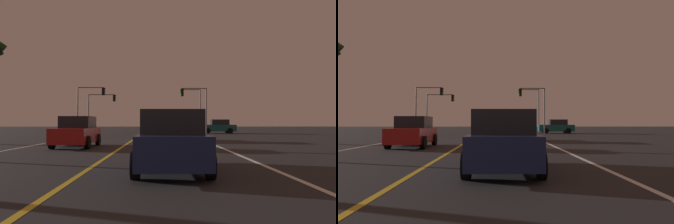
% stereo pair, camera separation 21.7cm
% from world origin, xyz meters
% --- Properties ---
extents(lane_edge_right, '(0.16, 43.93, 0.01)m').
position_xyz_m(lane_edge_right, '(5.39, 15.97, 0.00)').
color(lane_edge_right, silver).
rests_on(lane_edge_right, ground).
extents(lane_center_divider, '(0.16, 43.93, 0.01)m').
position_xyz_m(lane_center_divider, '(0.00, 15.97, 0.00)').
color(lane_center_divider, gold).
rests_on(lane_center_divider, ground).
extents(car_lead_same_lane, '(2.02, 4.30, 1.70)m').
position_xyz_m(car_lead_same_lane, '(2.41, 10.56, 0.82)').
color(car_lead_same_lane, black).
rests_on(car_lead_same_lane, ground).
extents(car_crossing_side, '(4.30, 2.02, 1.70)m').
position_xyz_m(car_crossing_side, '(9.22, 40.15, 0.82)').
color(car_crossing_side, black).
rests_on(car_crossing_side, ground).
extents(car_ahead_far, '(2.02, 4.30, 1.70)m').
position_xyz_m(car_ahead_far, '(1.76, 25.32, 0.82)').
color(car_ahead_far, black).
rests_on(car_ahead_far, ground).
extents(car_oncoming, '(2.02, 4.30, 1.70)m').
position_xyz_m(car_oncoming, '(-2.50, 19.23, 0.82)').
color(car_oncoming, black).
rests_on(car_oncoming, ground).
extents(traffic_light_near_right, '(3.14, 0.36, 5.39)m').
position_xyz_m(traffic_light_near_right, '(6.04, 38.43, 4.01)').
color(traffic_light_near_right, '#4C4C51').
rests_on(traffic_light_near_right, ground).
extents(traffic_light_near_left, '(3.29, 0.36, 5.46)m').
position_xyz_m(traffic_light_near_left, '(-5.97, 38.43, 4.06)').
color(traffic_light_near_left, '#4C4C51').
rests_on(traffic_light_near_left, ground).
extents(traffic_light_far_right, '(2.79, 0.36, 5.81)m').
position_xyz_m(traffic_light_far_right, '(6.26, 43.93, 4.27)').
color(traffic_light_far_right, '#4C4C51').
rests_on(traffic_light_far_right, ground).
extents(traffic_light_far_left, '(3.75, 0.36, 5.11)m').
position_xyz_m(traffic_light_far_left, '(-5.68, 43.93, 3.85)').
color(traffic_light_far_left, '#4C4C51').
rests_on(traffic_light_far_left, ground).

